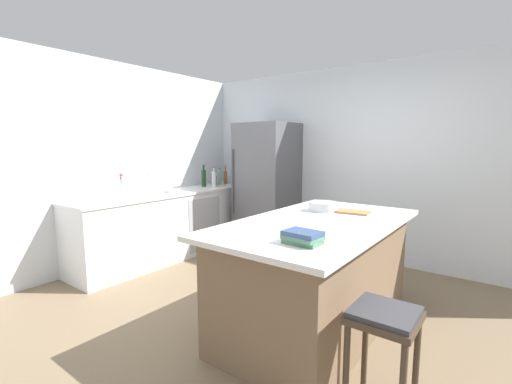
% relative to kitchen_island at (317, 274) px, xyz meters
% --- Properties ---
extents(ground_plane, '(7.20, 7.20, 0.00)m').
position_rel_kitchen_island_xyz_m(ground_plane, '(-0.47, -0.19, -0.47)').
color(ground_plane, '#7A664C').
extents(wall_rear, '(6.00, 0.10, 2.60)m').
position_rel_kitchen_island_xyz_m(wall_rear, '(-0.47, 2.06, 0.83)').
color(wall_rear, silver).
rests_on(wall_rear, ground_plane).
extents(wall_left, '(0.10, 6.00, 2.60)m').
position_rel_kitchen_island_xyz_m(wall_left, '(-2.92, -0.19, 0.83)').
color(wall_left, silver).
rests_on(wall_left, ground_plane).
extents(counter_run_left, '(0.69, 2.78, 0.91)m').
position_rel_kitchen_island_xyz_m(counter_run_left, '(-2.54, 0.54, -0.02)').
color(counter_run_left, white).
rests_on(counter_run_left, ground_plane).
extents(kitchen_island, '(1.11, 2.03, 0.93)m').
position_rel_kitchen_island_xyz_m(kitchen_island, '(0.00, 0.00, 0.00)').
color(kitchen_island, '#7A6047').
rests_on(kitchen_island, ground_plane).
extents(refrigerator, '(0.78, 0.76, 1.87)m').
position_rel_kitchen_island_xyz_m(refrigerator, '(-1.68, 1.65, 0.46)').
color(refrigerator, '#56565B').
rests_on(refrigerator, ground_plane).
extents(bar_stool, '(0.36, 0.36, 0.65)m').
position_rel_kitchen_island_xyz_m(bar_stool, '(0.75, -0.66, 0.06)').
color(bar_stool, '#473828').
rests_on(bar_stool, ground_plane).
extents(sink_faucet, '(0.15, 0.05, 0.30)m').
position_rel_kitchen_island_xyz_m(sink_faucet, '(-2.59, 0.23, 0.59)').
color(sink_faucet, silver).
rests_on(sink_faucet, counter_run_left).
extents(flower_vase, '(0.08, 0.08, 0.31)m').
position_rel_kitchen_island_xyz_m(flower_vase, '(-2.54, -0.19, 0.53)').
color(flower_vase, silver).
rests_on(flower_vase, counter_run_left).
extents(paper_towel_roll, '(0.14, 0.14, 0.31)m').
position_rel_kitchen_island_xyz_m(paper_towel_roll, '(-2.53, 0.51, 0.57)').
color(paper_towel_roll, gray).
rests_on(paper_towel_roll, counter_run_left).
extents(olive_oil_bottle, '(0.06, 0.06, 0.35)m').
position_rel_kitchen_island_xyz_m(olive_oil_bottle, '(-2.47, 1.81, 0.57)').
color(olive_oil_bottle, olive).
rests_on(olive_oil_bottle, counter_run_left).
extents(vinegar_bottle, '(0.05, 0.05, 0.30)m').
position_rel_kitchen_island_xyz_m(vinegar_bottle, '(-2.56, 1.72, 0.55)').
color(vinegar_bottle, '#994C23').
rests_on(vinegar_bottle, counter_run_left).
extents(gin_bottle, '(0.07, 0.07, 0.27)m').
position_rel_kitchen_island_xyz_m(gin_bottle, '(-2.61, 1.62, 0.55)').
color(gin_bottle, '#8CB79E').
rests_on(gin_bottle, counter_run_left).
extents(hot_sauce_bottle, '(0.05, 0.05, 0.22)m').
position_rel_kitchen_island_xyz_m(hot_sauce_bottle, '(-2.61, 1.52, 0.52)').
color(hot_sauce_bottle, red).
rests_on(hot_sauce_bottle, counter_run_left).
extents(whiskey_bottle, '(0.08, 0.08, 0.25)m').
position_rel_kitchen_island_xyz_m(whiskey_bottle, '(-2.56, 1.43, 0.54)').
color(whiskey_bottle, brown).
rests_on(whiskey_bottle, counter_run_left).
extents(soda_bottle, '(0.08, 0.08, 0.31)m').
position_rel_kitchen_island_xyz_m(soda_bottle, '(-2.47, 1.35, 0.56)').
color(soda_bottle, silver).
rests_on(soda_bottle, counter_run_left).
extents(wine_bottle, '(0.07, 0.07, 0.34)m').
position_rel_kitchen_island_xyz_m(wine_bottle, '(-2.60, 1.25, 0.58)').
color(wine_bottle, '#19381E').
rests_on(wine_bottle, counter_run_left).
extents(cookbook_stack, '(0.25, 0.19, 0.08)m').
position_rel_kitchen_island_xyz_m(cookbook_stack, '(0.23, -0.67, 0.50)').
color(cookbook_stack, '#4C7F60').
rests_on(cookbook_stack, kitchen_island).
extents(mixing_bowl, '(0.28, 0.28, 0.08)m').
position_rel_kitchen_island_xyz_m(mixing_bowl, '(-0.16, 0.43, 0.50)').
color(mixing_bowl, '#B2B5BA').
rests_on(mixing_bowl, kitchen_island).
extents(cutting_board, '(0.33, 0.22, 0.02)m').
position_rel_kitchen_island_xyz_m(cutting_board, '(0.10, 0.50, 0.47)').
color(cutting_board, '#9E7042').
rests_on(cutting_board, kitchen_island).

